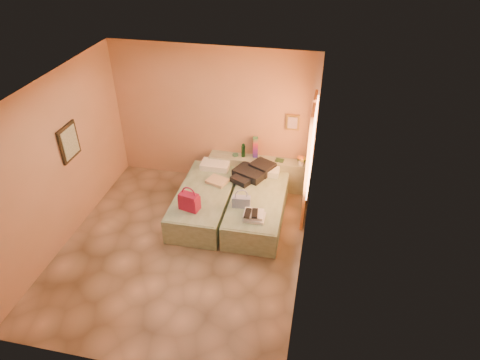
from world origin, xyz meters
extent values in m
plane|color=tan|center=(0.00, 0.00, 0.00)|extent=(4.50, 4.50, 0.00)
cube|color=tan|center=(0.00, 2.25, 1.40)|extent=(4.00, 0.02, 2.80)
cube|color=tan|center=(-2.00, 0.00, 1.40)|extent=(0.02, 4.50, 2.80)
cube|color=tan|center=(2.00, 0.00, 1.40)|extent=(0.02, 4.50, 2.80)
cube|color=silver|center=(0.00, 0.00, 2.80)|extent=(4.00, 4.50, 0.02)
cube|color=#FECA9D|center=(1.98, 1.25, 1.50)|extent=(0.02, 1.10, 1.40)
cube|color=orange|center=(1.94, 1.10, 1.15)|extent=(0.05, 0.55, 2.20)
cube|color=orange|center=(1.94, 1.70, 1.15)|extent=(0.05, 0.45, 2.20)
cube|color=black|center=(-1.97, 0.40, 1.60)|extent=(0.04, 0.50, 0.60)
cube|color=gold|center=(1.55, 2.22, 1.45)|extent=(0.25, 0.04, 0.30)
cube|color=#ABB594|center=(0.98, 2.10, 0.33)|extent=(2.05, 0.30, 0.65)
cube|color=#A2BA96|center=(0.12, 1.03, 0.25)|extent=(0.92, 2.01, 0.50)
cube|color=#A2BA96|center=(1.12, 1.05, 0.25)|extent=(0.92, 2.01, 0.50)
cylinder|color=#163C1F|center=(0.63, 2.12, 0.79)|extent=(0.09, 0.09, 0.27)
cube|color=maroon|center=(0.86, 2.16, 0.86)|extent=(0.11, 0.11, 0.43)
cylinder|color=#468160|center=(0.46, 2.12, 0.67)|extent=(0.12, 0.12, 0.03)
cube|color=#2A4E2C|center=(1.36, 2.10, 0.66)|extent=(0.18, 0.14, 0.03)
cube|color=silver|center=(1.78, 2.04, 0.77)|extent=(0.24, 0.24, 0.24)
cube|color=maroon|center=(0.03, 0.45, 0.66)|extent=(0.38, 0.26, 0.32)
cube|color=tan|center=(0.29, 1.33, 0.53)|extent=(0.44, 0.40, 0.06)
cube|color=black|center=(0.91, 1.67, 0.59)|extent=(0.81, 0.81, 0.19)
cube|color=#40579B|center=(0.89, 0.70, 0.60)|extent=(0.32, 0.16, 0.20)
cube|color=silver|center=(1.17, 0.42, 0.55)|extent=(0.35, 0.30, 0.10)
cube|color=black|center=(1.11, 0.39, 0.61)|extent=(0.20, 0.26, 0.03)
camera|label=1|loc=(2.09, -5.09, 5.02)|focal=32.00mm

